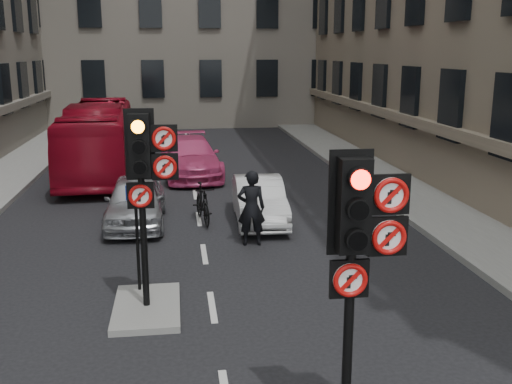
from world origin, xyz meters
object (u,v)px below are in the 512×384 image
object	(u,v)px
motorcycle	(203,203)
motorcyclist	(251,208)
car_white	(259,200)
car_silver	(136,201)
signal_far	(145,166)
car_pink	(190,157)
info_sign	(137,223)
bus_red	(98,139)
signal_near	(359,236)

from	to	relation	value
motorcycle	motorcyclist	distance (m)	2.43
car_white	car_silver	bearing A→B (deg)	178.29
signal_far	car_pink	size ratio (longest dim) A/B	0.71
car_pink	info_sign	size ratio (longest dim) A/B	2.42
bus_red	motorcycle	world-z (taller)	bus_red
car_white	info_sign	xyz separation A→B (m)	(-3.03, -4.82, 0.85)
signal_far	car_white	world-z (taller)	signal_far
car_silver	motorcyclist	size ratio (longest dim) A/B	2.07
signal_far	motorcyclist	bearing A→B (deg)	57.05
car_silver	car_white	world-z (taller)	car_silver
signal_far	car_white	size ratio (longest dim) A/B	0.96
motorcycle	info_sign	distance (m)	5.25
info_sign	car_silver	bearing A→B (deg)	112.99
signal_near	bus_red	xyz separation A→B (m)	(-5.01, 17.00, -1.23)
car_white	car_pink	xyz separation A→B (m)	(-1.72, 6.46, 0.12)
motorcyclist	info_sign	bearing A→B (deg)	50.49
signal_near	motorcyclist	size ratio (longest dim) A/B	1.92
signal_near	motorcycle	xyz separation A→B (m)	(-1.38, 9.69, -2.04)
signal_near	bus_red	world-z (taller)	signal_near
signal_far	car_pink	xyz separation A→B (m)	(1.06, 12.01, -1.97)
signal_near	car_pink	bearing A→B (deg)	95.51
signal_near	car_pink	distance (m)	16.20
signal_far	motorcycle	xyz separation A→B (m)	(1.22, 5.69, -2.16)
bus_red	info_sign	xyz separation A→B (m)	(2.15, -12.26, 0.12)
car_pink	motorcyclist	bearing A→B (deg)	-86.13
motorcycle	bus_red	bearing A→B (deg)	108.41
car_pink	signal_near	bearing A→B (deg)	-89.00
motorcycle	signal_far	bearing A→B (deg)	-110.00
motorcycle	car_pink	bearing A→B (deg)	83.50
car_pink	motorcyclist	xyz separation A→B (m)	(1.25, -8.46, 0.20)
signal_far	bus_red	bearing A→B (deg)	100.48
car_white	motorcyclist	world-z (taller)	motorcyclist
signal_near	car_white	bearing A→B (deg)	88.93
signal_near	bus_red	distance (m)	17.77
car_white	info_sign	size ratio (longest dim) A/B	1.78
car_white	car_pink	size ratio (longest dim) A/B	0.74
motorcycle	motorcyclist	xyz separation A→B (m)	(1.09, -2.14, 0.39)
signal_far	info_sign	size ratio (longest dim) A/B	1.71
signal_far	bus_red	size ratio (longest dim) A/B	0.37
signal_near	car_silver	distance (m)	10.46
bus_red	info_sign	world-z (taller)	bus_red
motorcycle	motorcyclist	bearing A→B (deg)	-71.03
car_silver	motorcyclist	world-z (taller)	motorcyclist
signal_far	car_silver	distance (m)	6.16
signal_near	car_white	distance (m)	9.76
car_pink	info_sign	bearing A→B (deg)	-101.13
motorcycle	car_silver	bearing A→B (deg)	169.55
car_silver	bus_red	size ratio (longest dim) A/B	0.40
car_silver	bus_red	world-z (taller)	bus_red
car_silver	car_pink	size ratio (longest dim) A/B	0.77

